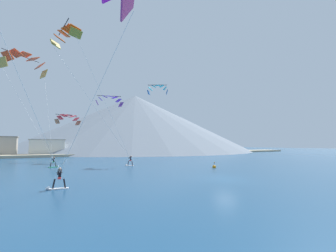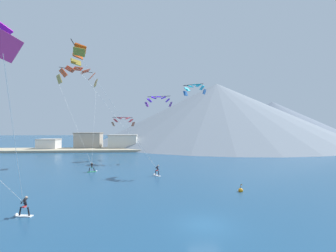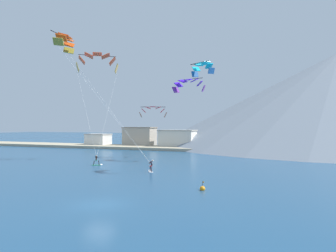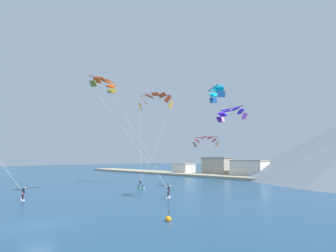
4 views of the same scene
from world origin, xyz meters
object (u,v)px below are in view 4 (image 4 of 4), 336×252
(kitesurfer_mid_center, at_px, (141,186))
(kitesurfer_near_trail, at_px, (23,196))
(kitesurfer_near_lead, at_px, (169,194))
(race_marker_buoy, at_px, (168,219))
(parafoil_kite_near_lead, at_px, (105,84))
(parafoil_kite_distant_high_outer, at_px, (206,140))
(parafoil_kite_mid_center, at_px, (156,100))
(parafoil_kite_distant_mid_solo, at_px, (216,92))
(parafoil_kite_distant_low_drift, at_px, (231,113))

(kitesurfer_mid_center, bearing_deg, kitesurfer_near_trail, -92.96)
(kitesurfer_near_lead, relative_size, race_marker_buoy, 1.77)
(kitesurfer_near_lead, relative_size, parafoil_kite_near_lead, 0.10)
(parafoil_kite_distant_high_outer, distance_m, race_marker_buoy, 34.82)
(kitesurfer_near_lead, distance_m, parafoil_kite_mid_center, 26.90)
(parafoil_kite_distant_mid_solo, bearing_deg, parafoil_kite_near_lead, -156.90)
(kitesurfer_near_lead, distance_m, race_marker_buoy, 14.06)
(parafoil_kite_near_lead, height_order, parafoil_kite_mid_center, parafoil_kite_mid_center)
(parafoil_kite_near_lead, xyz_separation_m, parafoil_kite_mid_center, (-5.50, 16.10, 0.71))
(kitesurfer_near_trail, relative_size, kitesurfer_mid_center, 1.02)
(kitesurfer_mid_center, bearing_deg, parafoil_kite_distant_high_outer, 77.67)
(kitesurfer_near_trail, relative_size, parafoil_kite_distant_high_outer, 0.31)
(kitesurfer_near_trail, height_order, parafoil_kite_mid_center, parafoil_kite_mid_center)
(kitesurfer_mid_center, height_order, race_marker_buoy, kitesurfer_mid_center)
(parafoil_kite_distant_high_outer, bearing_deg, parafoil_kite_distant_mid_solo, -47.60)
(kitesurfer_near_lead, distance_m, parafoil_kite_distant_low_drift, 20.73)
(parafoil_kite_mid_center, bearing_deg, parafoil_kite_distant_low_drift, 14.28)
(kitesurfer_near_trail, bearing_deg, parafoil_kite_distant_high_outer, 82.91)
(parafoil_kite_near_lead, bearing_deg, kitesurfer_near_lead, 23.95)
(parafoil_kite_distant_low_drift, distance_m, race_marker_buoy, 30.49)
(parafoil_kite_distant_high_outer, bearing_deg, kitesurfer_near_trail, -97.09)
(parafoil_kite_distant_high_outer, xyz_separation_m, parafoil_kite_distant_mid_solo, (14.53, -15.91, 5.24))
(parafoil_kite_distant_high_outer, height_order, race_marker_buoy, parafoil_kite_distant_high_outer)
(parafoil_kite_mid_center, relative_size, race_marker_buoy, 18.57)
(parafoil_kite_distant_mid_solo, bearing_deg, parafoil_kite_distant_high_outer, 132.40)
(parafoil_kite_distant_high_outer, xyz_separation_m, parafoil_kite_distant_low_drift, (8.51, -2.94, 4.65))
(parafoil_kite_mid_center, bearing_deg, kitesurfer_mid_center, -56.41)
(parafoil_kite_distant_high_outer, bearing_deg, race_marker_buoy, -57.72)
(parafoil_kite_near_lead, xyz_separation_m, parafoil_kite_distant_low_drift, (11.42, 20.41, -3.94))
(kitesurfer_near_trail, bearing_deg, parafoil_kite_near_lead, 82.94)
(parafoil_kite_near_lead, relative_size, race_marker_buoy, 17.34)
(parafoil_kite_distant_high_outer, relative_size, parafoil_kite_distant_low_drift, 0.88)
(kitesurfer_near_trail, height_order, race_marker_buoy, kitesurfer_near_trail)
(parafoil_kite_distant_high_outer, height_order, parafoil_kite_distant_low_drift, parafoil_kite_distant_low_drift)
(kitesurfer_near_lead, xyz_separation_m, parafoil_kite_distant_mid_solo, (6.73, 2.68, 14.16))
(kitesurfer_mid_center, xyz_separation_m, parafoil_kite_near_lead, (0.36, -8.37, 17.57))
(kitesurfer_near_trail, distance_m, parafoil_kite_mid_center, 32.97)
(kitesurfer_near_trail, height_order, parafoil_kite_near_lead, parafoil_kite_near_lead)
(kitesurfer_mid_center, distance_m, parafoil_kite_near_lead, 19.47)
(kitesurfer_near_trail, height_order, parafoil_kite_distant_low_drift, parafoil_kite_distant_low_drift)
(parafoil_kite_distant_low_drift, xyz_separation_m, parafoil_kite_distant_mid_solo, (6.02, -12.97, 0.59))
(race_marker_buoy, bearing_deg, parafoil_kite_mid_center, 141.27)
(parafoil_kite_distant_high_outer, relative_size, race_marker_buoy, 5.58)
(parafoil_kite_near_lead, distance_m, race_marker_buoy, 27.92)
(parafoil_kite_near_lead, relative_size, parafoil_kite_mid_center, 0.93)
(kitesurfer_mid_center, relative_size, parafoil_kite_distant_low_drift, 0.27)
(parafoil_kite_mid_center, distance_m, parafoil_kite_distant_mid_solo, 24.85)
(kitesurfer_near_trail, height_order, parafoil_kite_distant_mid_solo, parafoil_kite_distant_mid_solo)
(parafoil_kite_distant_low_drift, bearing_deg, parafoil_kite_distant_high_outer, 160.93)
(kitesurfer_mid_center, relative_size, race_marker_buoy, 1.71)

